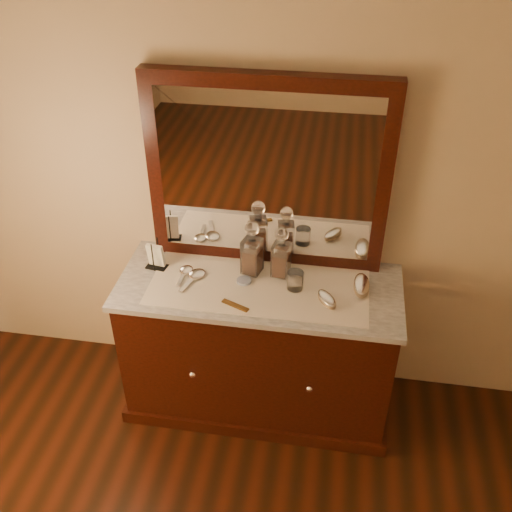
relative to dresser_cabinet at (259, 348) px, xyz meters
name	(u,v)px	position (x,y,z in m)	size (l,w,h in m)	color
dresser_cabinet	(259,348)	(0.00, 0.00, 0.00)	(1.40, 0.55, 0.82)	black
dresser_plinth	(259,394)	(0.00, 0.00, -0.37)	(1.46, 0.59, 0.08)	black
knob_left	(193,374)	(-0.30, -0.28, 0.04)	(0.04, 0.04, 0.04)	silver
knob_right	(309,389)	(0.30, -0.28, 0.04)	(0.04, 0.04, 0.04)	silver
marble_top	(259,287)	(0.00, 0.00, 0.42)	(1.44, 0.59, 0.03)	silver
mirror_frame	(267,174)	(0.00, 0.25, 0.94)	(1.20, 0.08, 1.00)	black
mirror_glass	(266,178)	(0.00, 0.21, 0.94)	(1.06, 0.01, 0.86)	white
lace_runner	(259,287)	(0.00, -0.02, 0.44)	(1.10, 0.45, 0.00)	beige
pin_dish	(244,281)	(-0.08, 0.01, 0.45)	(0.07, 0.07, 0.01)	white
comb	(235,305)	(-0.09, -0.18, 0.45)	(0.14, 0.03, 0.01)	brown
napkin_rack	(156,257)	(-0.56, 0.07, 0.51)	(0.12, 0.08, 0.16)	black
decanter_left	(252,253)	(-0.05, 0.10, 0.56)	(0.11, 0.11, 0.30)	brown
decanter_right	(281,257)	(0.10, 0.10, 0.55)	(0.10, 0.10, 0.28)	brown
brush_near	(327,299)	(0.34, -0.09, 0.46)	(0.13, 0.15, 0.04)	#987C5D
brush_far	(362,286)	(0.51, 0.04, 0.47)	(0.08, 0.18, 0.05)	#987C5D
hand_mirror_outer	(185,272)	(-0.39, 0.03, 0.45)	(0.08, 0.18, 0.02)	silver
hand_mirror_inner	(195,276)	(-0.33, 0.01, 0.45)	(0.11, 0.22, 0.02)	silver
tumblers	(295,280)	(0.18, 0.00, 0.49)	(0.08, 0.08, 0.09)	white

